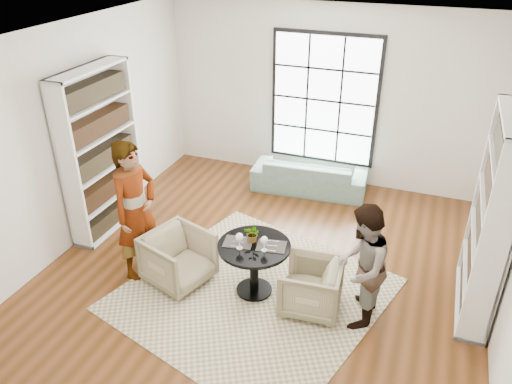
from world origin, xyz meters
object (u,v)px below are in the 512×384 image
at_px(pedestal_table, 254,258).
at_px(flower_centerpiece, 253,234).
at_px(armchair_left, 179,258).
at_px(sofa, 309,175).
at_px(wine_glass_left, 239,238).
at_px(person_right, 361,267).
at_px(wine_glass_right, 264,241).
at_px(armchair_right, 311,286).
at_px(person_left, 136,211).

bearing_deg(pedestal_table, flower_centerpiece, 121.65).
bearing_deg(armchair_left, flower_centerpiece, -59.82).
relative_size(pedestal_table, sofa, 0.46).
xyz_separation_m(sofa, wine_glass_left, (-0.05, -2.98, 0.57)).
distance_m(person_right, wine_glass_right, 1.13).
bearing_deg(flower_centerpiece, sofa, 90.92).
bearing_deg(wine_glass_left, armchair_right, 5.75).
bearing_deg(armchair_left, armchair_right, -68.57).
bearing_deg(armchair_right, flower_centerpiece, -102.63).
distance_m(person_left, wine_glass_left, 1.39).
distance_m(person_right, wine_glass_left, 1.42).
height_order(pedestal_table, person_left, person_left).
relative_size(sofa, armchair_left, 2.53).
relative_size(pedestal_table, flower_centerpiece, 4.01).
height_order(armchair_right, flower_centerpiece, flower_centerpiece).
xyz_separation_m(armchair_right, wine_glass_right, (-0.57, -0.03, 0.52)).
distance_m(armchair_right, wine_glass_right, 0.78).
bearing_deg(sofa, wine_glass_left, 84.67).
xyz_separation_m(armchair_left, person_left, (-0.55, 0.00, 0.58)).
height_order(person_left, flower_centerpiece, person_left).
bearing_deg(sofa, pedestal_table, 87.32).
height_order(armchair_left, person_right, person_right).
height_order(armchair_left, flower_centerpiece, flower_centerpiece).
height_order(pedestal_table, armchair_left, pedestal_table).
relative_size(armchair_left, armchair_right, 1.09).
xyz_separation_m(armchair_right, flower_centerpiece, (-0.77, 0.10, 0.49)).
relative_size(armchair_left, wine_glass_right, 3.90).
height_order(sofa, flower_centerpiece, flower_centerpiece).
distance_m(sofa, person_left, 3.37).
relative_size(sofa, person_right, 1.27).
distance_m(armchair_right, person_left, 2.33).
height_order(person_right, flower_centerpiece, person_right).
distance_m(wine_glass_left, wine_glass_right, 0.29).
bearing_deg(wine_glass_left, sofa, 89.04).
xyz_separation_m(wine_glass_left, wine_glass_right, (0.28, 0.06, -0.01)).
height_order(wine_glass_left, wine_glass_right, wine_glass_left).
relative_size(pedestal_table, person_right, 0.58).
distance_m(person_left, wine_glass_right, 1.68).
xyz_separation_m(person_right, wine_glass_left, (-1.41, -0.09, 0.10)).
distance_m(pedestal_table, person_left, 1.58).
bearing_deg(armchair_right, pedestal_table, -97.99).
xyz_separation_m(sofa, flower_centerpiece, (0.04, -2.79, 0.53)).
bearing_deg(wine_glass_left, armchair_left, -179.66).
bearing_deg(pedestal_table, wine_glass_right, -23.79).
height_order(pedestal_table, sofa, pedestal_table).
distance_m(sofa, wine_glass_right, 2.98).
bearing_deg(person_left, flower_centerpiece, -70.74).
bearing_deg(armchair_right, person_right, 85.09).
height_order(pedestal_table, wine_glass_left, wine_glass_left).
distance_m(armchair_right, wine_glass_left, 1.02).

